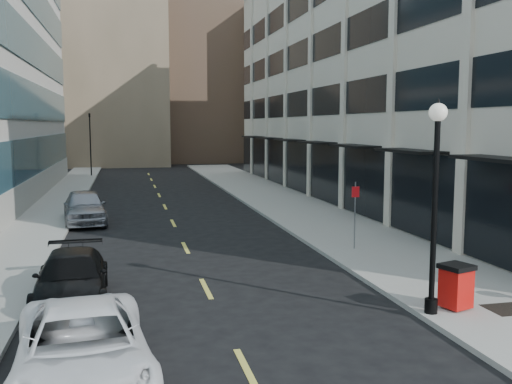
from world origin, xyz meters
name	(u,v)px	position (x,y,z in m)	size (l,w,h in m)	color
sidewalk_right	(313,217)	(7.50, 20.00, 0.07)	(5.00, 80.00, 0.15)	#9C9B8E
sidewalk_left	(38,227)	(-6.50, 20.00, 0.07)	(3.00, 80.00, 0.15)	#9C9B8E
building_right	(414,65)	(16.94, 26.99, 8.99)	(15.30, 46.50, 18.25)	beige
skyline_tan_near	(109,54)	(-4.00, 68.00, 14.00)	(14.00, 18.00, 28.00)	#8D775C
skyline_brown	(198,38)	(8.00, 72.00, 17.00)	(12.00, 16.00, 34.00)	#4F3B2F
skyline_tan_far	(38,82)	(-14.00, 78.00, 11.00)	(12.00, 14.00, 22.00)	#8D775C
skyline_stone	(278,87)	(18.00, 66.00, 10.00)	(10.00, 14.00, 20.00)	beige
road_centerline	(179,234)	(0.00, 17.00, 0.01)	(0.15, 68.20, 0.01)	#D8CC4C
traffic_signal	(89,117)	(-5.50, 48.00, 5.72)	(0.66, 0.66, 6.98)	black
car_white_van	(83,348)	(-3.20, 2.01, 0.75)	(2.49, 5.40, 1.50)	white
car_black_pickup	(72,278)	(-3.87, 7.48, 0.70)	(1.96, 4.83, 1.40)	black
car_silver_sedan	(85,207)	(-4.38, 21.00, 0.86)	(2.03, 5.04, 1.72)	#93959B
trash_bin	(456,285)	(6.11, 4.17, 0.79)	(0.92, 0.92, 1.20)	red
lamppost	(435,189)	(5.30, 4.00, 3.38)	(0.46, 0.46, 5.50)	black
sign_post	(355,206)	(6.40, 11.68, 1.83)	(0.31, 0.06, 2.63)	slate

